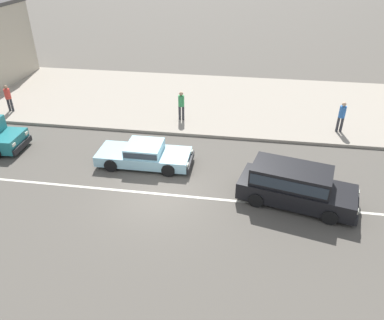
% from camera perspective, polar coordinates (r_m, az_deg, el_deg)
% --- Properties ---
extents(ground_plane, '(160.00, 160.00, 0.00)m').
position_cam_1_polar(ground_plane, '(15.70, -5.00, -5.18)').
color(ground_plane, '#544F47').
extents(lane_centre_stripe, '(50.40, 0.14, 0.01)m').
position_cam_1_polar(lane_centre_stripe, '(15.70, -5.00, -5.17)').
color(lane_centre_stripe, silver).
rests_on(lane_centre_stripe, ground).
extents(kerb_strip, '(68.00, 10.00, 0.15)m').
position_cam_1_polar(kerb_strip, '(24.68, 0.54, 9.09)').
color(kerb_strip, '#9E9384').
rests_on(kerb_strip, ground).
extents(sedan_pale_blue_0, '(4.40, 1.88, 1.06)m').
position_cam_1_polar(sedan_pale_blue_0, '(17.51, -7.23, 0.90)').
color(sedan_pale_blue_0, '#93C6D6').
rests_on(sedan_pale_blue_0, ground).
extents(minivan_black_5, '(4.87, 2.76, 1.56)m').
position_cam_1_polar(minivan_black_5, '(15.28, 15.30, -3.56)').
color(minivan_black_5, black).
rests_on(minivan_black_5, ground).
extents(pedestrian_mid_kerb, '(0.34, 0.34, 1.68)m').
position_cam_1_polar(pedestrian_mid_kerb, '(21.36, -1.65, 8.59)').
color(pedestrian_mid_kerb, '#333338').
rests_on(pedestrian_mid_kerb, kerb_strip).
extents(pedestrian_by_shop, '(0.34, 0.34, 1.61)m').
position_cam_1_polar(pedestrian_by_shop, '(25.04, -26.23, 8.69)').
color(pedestrian_by_shop, '#333338').
rests_on(pedestrian_by_shop, kerb_strip).
extents(pedestrian_far_end, '(0.34, 0.34, 1.69)m').
position_cam_1_polar(pedestrian_far_end, '(21.44, 21.86, 6.43)').
color(pedestrian_far_end, '#333338').
rests_on(pedestrian_far_end, kerb_strip).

